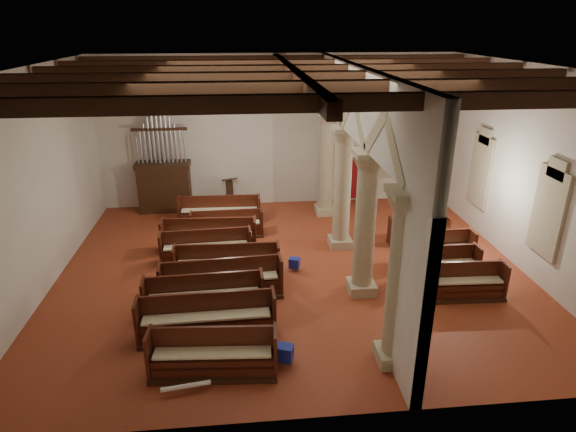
{
  "coord_description": "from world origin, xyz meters",
  "views": [
    {
      "loc": [
        -1.41,
        -13.04,
        7.06
      ],
      "look_at": [
        -0.07,
        0.5,
        1.58
      ],
      "focal_mm": 30.0,
      "sensor_mm": 36.0,
      "label": 1
    }
  ],
  "objects_px": {
    "processional_banner": "(369,193)",
    "aisle_pew_0": "(467,286)",
    "pipe_organ": "(164,178)",
    "nave_pew_0": "(213,360)",
    "lectern": "(230,195)"
  },
  "relations": [
    {
      "from": "lectern",
      "to": "aisle_pew_0",
      "type": "relative_size",
      "value": 0.65
    },
    {
      "from": "nave_pew_0",
      "to": "lectern",
      "type": "bearing_deg",
      "value": 92.68
    },
    {
      "from": "processional_banner",
      "to": "nave_pew_0",
      "type": "height_order",
      "value": "processional_banner"
    },
    {
      "from": "lectern",
      "to": "aisle_pew_0",
      "type": "distance_m",
      "value": 10.01
    },
    {
      "from": "lectern",
      "to": "processional_banner",
      "type": "distance_m",
      "value": 5.57
    },
    {
      "from": "processional_banner",
      "to": "aisle_pew_0",
      "type": "distance_m",
      "value": 6.63
    },
    {
      "from": "nave_pew_0",
      "to": "pipe_organ",
      "type": "bearing_deg",
      "value": 107.01
    },
    {
      "from": "pipe_organ",
      "to": "nave_pew_0",
      "type": "relative_size",
      "value": 1.58
    },
    {
      "from": "lectern",
      "to": "pipe_organ",
      "type": "bearing_deg",
      "value": 164.12
    },
    {
      "from": "processional_banner",
      "to": "nave_pew_0",
      "type": "bearing_deg",
      "value": -99.35
    },
    {
      "from": "pipe_organ",
      "to": "nave_pew_0",
      "type": "height_order",
      "value": "pipe_organ"
    },
    {
      "from": "pipe_organ",
      "to": "nave_pew_0",
      "type": "bearing_deg",
      "value": -76.97
    },
    {
      "from": "processional_banner",
      "to": "aisle_pew_0",
      "type": "xyz_separation_m",
      "value": [
        1.09,
        -6.52,
        -0.5
      ]
    },
    {
      "from": "pipe_organ",
      "to": "lectern",
      "type": "distance_m",
      "value": 2.67
    },
    {
      "from": "lectern",
      "to": "nave_pew_0",
      "type": "height_order",
      "value": "lectern"
    }
  ]
}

